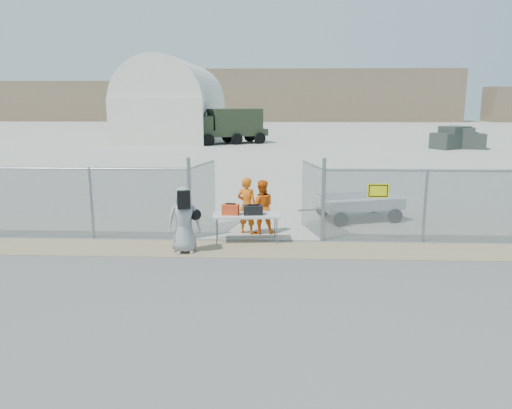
{
  "coord_description": "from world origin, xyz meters",
  "views": [
    {
      "loc": [
        0.6,
        -12.56,
        4.25
      ],
      "look_at": [
        0.0,
        2.0,
        1.1
      ],
      "focal_mm": 35.0,
      "sensor_mm": 36.0,
      "label": 1
    }
  ],
  "objects_px": {
    "visitor": "(184,220)",
    "utility_trailer": "(358,207)",
    "security_worker_right": "(261,207)",
    "folding_table": "(247,228)",
    "security_worker_left": "(247,206)"
  },
  "relations": [
    {
      "from": "utility_trailer",
      "to": "visitor",
      "type": "bearing_deg",
      "value": -159.92
    },
    {
      "from": "folding_table",
      "to": "security_worker_right",
      "type": "bearing_deg",
      "value": 61.94
    },
    {
      "from": "utility_trailer",
      "to": "folding_table",
      "type": "bearing_deg",
      "value": -158.68
    },
    {
      "from": "security_worker_right",
      "to": "utility_trailer",
      "type": "bearing_deg",
      "value": -155.09
    },
    {
      "from": "folding_table",
      "to": "security_worker_left",
      "type": "xyz_separation_m",
      "value": [
        -0.04,
        0.88,
        0.49
      ]
    },
    {
      "from": "security_worker_left",
      "to": "visitor",
      "type": "distance_m",
      "value": 2.58
    },
    {
      "from": "security_worker_right",
      "to": "visitor",
      "type": "relative_size",
      "value": 0.92
    },
    {
      "from": "security_worker_right",
      "to": "visitor",
      "type": "xyz_separation_m",
      "value": [
        -2.08,
        -2.08,
        0.07
      ]
    },
    {
      "from": "visitor",
      "to": "utility_trailer",
      "type": "height_order",
      "value": "visitor"
    },
    {
      "from": "security_worker_right",
      "to": "utility_trailer",
      "type": "relative_size",
      "value": 0.47
    },
    {
      "from": "folding_table",
      "to": "security_worker_left",
      "type": "distance_m",
      "value": 1.01
    },
    {
      "from": "security_worker_left",
      "to": "utility_trailer",
      "type": "relative_size",
      "value": 0.49
    },
    {
      "from": "visitor",
      "to": "utility_trailer",
      "type": "bearing_deg",
      "value": 22.47
    },
    {
      "from": "folding_table",
      "to": "security_worker_left",
      "type": "relative_size",
      "value": 1.09
    },
    {
      "from": "folding_table",
      "to": "visitor",
      "type": "relative_size",
      "value": 1.07
    }
  ]
}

